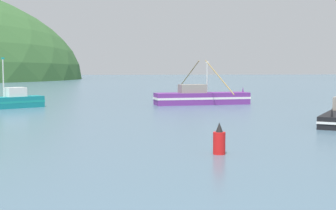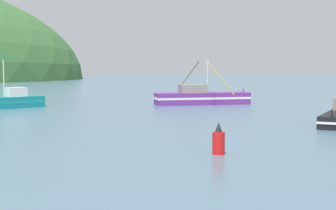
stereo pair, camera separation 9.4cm
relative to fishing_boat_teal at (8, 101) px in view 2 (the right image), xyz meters
name	(u,v)px [view 2 (the right image)]	position (x,y,z in m)	size (l,w,h in m)	color
fishing_boat_teal	(8,101)	(0.00, 0.00, 0.00)	(7.85, 6.20, 5.51)	#147F84
fishing_boat_purple	(201,97)	(21.97, 2.64, 0.09)	(11.75, 20.56, 5.31)	#6B2D84
channel_buoy	(219,141)	(16.14, -29.90, -0.09)	(0.63, 0.63, 1.63)	red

